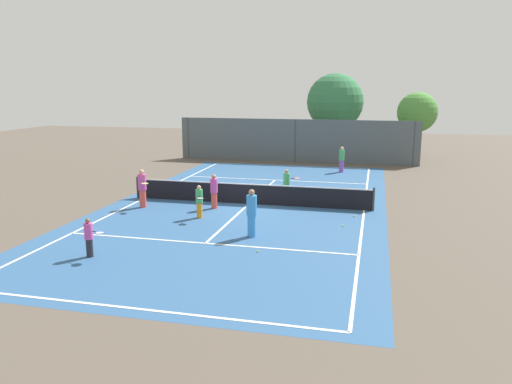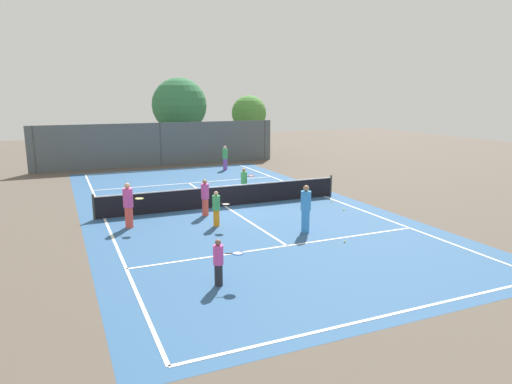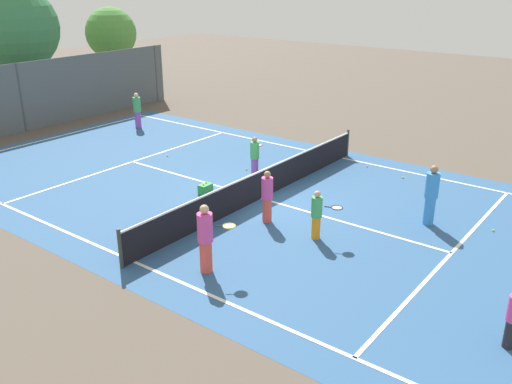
% 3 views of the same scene
% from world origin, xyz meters
% --- Properties ---
extents(ground_plane, '(80.00, 80.00, 0.00)m').
position_xyz_m(ground_plane, '(0.00, 0.00, 0.00)').
color(ground_plane, brown).
extents(court_surface, '(13.00, 25.00, 0.01)m').
position_xyz_m(court_surface, '(0.00, 0.00, 0.00)').
color(court_surface, '#2D5684').
rests_on(court_surface, ground_plane).
extents(tennis_net, '(11.90, 0.10, 1.10)m').
position_xyz_m(tennis_net, '(0.00, 0.00, 0.51)').
color(tennis_net, '#333833').
rests_on(tennis_net, ground_plane).
extents(perimeter_fence, '(18.00, 0.12, 3.20)m').
position_xyz_m(perimeter_fence, '(0.00, 14.00, 1.60)').
color(perimeter_fence, '#515B60').
rests_on(perimeter_fence, ground_plane).
extents(tree_0, '(3.10, 3.10, 5.17)m').
position_xyz_m(tree_0, '(8.91, 18.23, 3.57)').
color(tree_0, brown).
rests_on(tree_0, ground_plane).
extents(tree_1, '(4.51, 4.51, 6.62)m').
position_xyz_m(tree_1, '(2.53, 17.97, 4.35)').
color(tree_1, brown).
rests_on(tree_1, ground_plane).
extents(player_0, '(0.89, 0.61, 1.52)m').
position_xyz_m(player_0, '(1.60, 1.48, 0.79)').
color(player_0, purple).
rests_on(player_0, ground_plane).
extents(player_1, '(0.87, 0.51, 1.34)m').
position_xyz_m(player_1, '(-3.29, -8.68, 0.70)').
color(player_1, '#232328').
rests_on(player_1, ground_plane).
extents(player_2, '(0.36, 0.36, 1.70)m').
position_xyz_m(player_2, '(3.72, 10.25, 0.87)').
color(player_2, purple).
rests_on(player_2, ground_plane).
extents(player_3, '(0.60, 0.88, 1.44)m').
position_xyz_m(player_3, '(-1.44, -3.04, 0.75)').
color(player_3, orange).
rests_on(player_3, ground_plane).
extents(player_4, '(0.79, 0.89, 1.81)m').
position_xyz_m(player_4, '(-4.71, -1.83, 0.93)').
color(player_4, '#E54C3F').
rests_on(player_4, ground_plane).
extents(player_5, '(0.39, 0.39, 1.84)m').
position_xyz_m(player_5, '(1.43, -5.18, 0.94)').
color(player_5, '#388CD8').
rests_on(player_5, ground_plane).
extents(player_6, '(0.35, 0.35, 1.62)m').
position_xyz_m(player_6, '(-1.36, -1.25, 0.83)').
color(player_6, '#E54C3F').
rests_on(player_6, ground_plane).
extents(ball_crate, '(0.46, 0.30, 0.43)m').
position_xyz_m(ball_crate, '(-0.82, 1.74, 0.18)').
color(ball_crate, green).
rests_on(ball_crate, ground_plane).
extents(tennis_ball_0, '(0.07, 0.07, 0.07)m').
position_xyz_m(tennis_ball_0, '(-5.32, 0.40, 0.03)').
color(tennis_ball_0, '#CCE533').
rests_on(tennis_ball_0, ground_plane).
extents(tennis_ball_1, '(0.07, 0.07, 0.07)m').
position_xyz_m(tennis_ball_1, '(1.34, 5.82, 0.03)').
color(tennis_ball_1, '#CCE533').
rests_on(tennis_ball_1, ground_plane).
extents(tennis_ball_2, '(0.07, 0.07, 0.07)m').
position_xyz_m(tennis_ball_2, '(2.08, -6.90, 0.03)').
color(tennis_ball_2, '#CCE533').
rests_on(tennis_ball_2, ground_plane).
extents(tennis_ball_3, '(0.07, 0.07, 0.07)m').
position_xyz_m(tennis_ball_3, '(1.97, 2.17, 0.03)').
color(tennis_ball_3, '#CCE533').
rests_on(tennis_ball_3, ground_plane).
extents(tennis_ball_4, '(0.07, 0.07, 0.07)m').
position_xyz_m(tennis_ball_4, '(4.73, -2.97, 0.03)').
color(tennis_ball_4, '#CCE533').
rests_on(tennis_ball_4, ground_plane).
extents(tennis_ball_5, '(0.07, 0.07, 0.07)m').
position_xyz_m(tennis_ball_5, '(5.11, -1.32, 0.03)').
color(tennis_ball_5, '#CCE533').
rests_on(tennis_ball_5, ground_plane).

